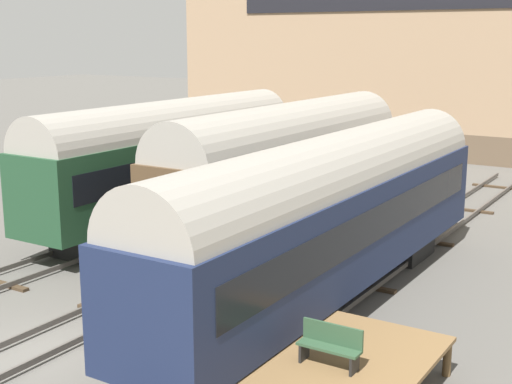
# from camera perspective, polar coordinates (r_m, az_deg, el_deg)

# --- Properties ---
(ground_plane) EXTENTS (200.00, 200.00, 0.00)m
(ground_plane) POSITION_cam_1_polar(r_m,az_deg,el_deg) (19.33, -17.63, -12.23)
(ground_plane) COLOR #56544F
(track_middle) EXTENTS (2.60, 60.00, 0.26)m
(track_middle) POSITION_cam_1_polar(r_m,az_deg,el_deg) (19.27, -17.66, -11.84)
(track_middle) COLOR #4C4742
(track_middle) RESTS_ON ground
(train_car_navy) EXTENTS (2.86, 17.29, 5.15)m
(train_car_navy) POSITION_cam_1_polar(r_m,az_deg,el_deg) (20.83, 6.24, -1.35)
(train_car_navy) COLOR black
(train_car_navy) RESTS_ON ground
(train_car_brown) EXTENTS (3.10, 15.03, 5.32)m
(train_car_brown) POSITION_cam_1_polar(r_m,az_deg,el_deg) (28.33, 2.59, 2.47)
(train_car_brown) COLOR black
(train_car_brown) RESTS_ON ground
(train_car_green) EXTENTS (2.84, 15.11, 5.30)m
(train_car_green) POSITION_cam_1_polar(r_m,az_deg,el_deg) (30.13, -6.76, 3.04)
(train_car_green) COLOR black
(train_car_green) RESTS_ON ground
(bench) EXTENTS (1.40, 0.40, 0.91)m
(bench) POSITION_cam_1_polar(r_m,az_deg,el_deg) (15.58, 5.98, -12.00)
(bench) COLOR #2D4C33
(bench) RESTS_ON station_platform
(warehouse_building) EXTENTS (37.00, 13.27, 18.36)m
(warehouse_building) POSITION_cam_1_polar(r_m,az_deg,el_deg) (53.54, 15.42, 13.31)
(warehouse_building) COLOR brown
(warehouse_building) RESTS_ON ground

